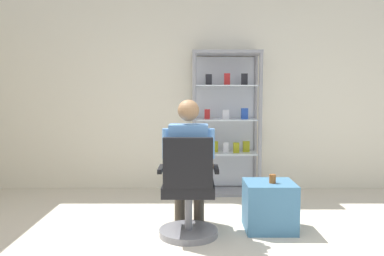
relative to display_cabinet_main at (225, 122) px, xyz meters
The scene contains 6 objects.
back_wall 0.61m from the display_cabinet_main, 149.42° to the left, with size 6.00×0.10×2.70m, color silver.
display_cabinet_main is the anchor object (origin of this frame).
office_chair 1.88m from the display_cabinet_main, 105.86° to the right, with size 0.56×0.56×0.96m.
seated_shopkeeper 1.65m from the display_cabinet_main, 107.35° to the right, with size 0.49×0.57×1.29m.
storage_crate 1.69m from the display_cabinet_main, 78.32° to the right, with size 0.49×0.46×0.48m, color teal.
tea_glass 1.63m from the display_cabinet_main, 77.96° to the right, with size 0.07×0.07×0.09m, color brown.
Camera 1 is at (-0.05, -2.52, 1.34)m, focal length 36.66 mm.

